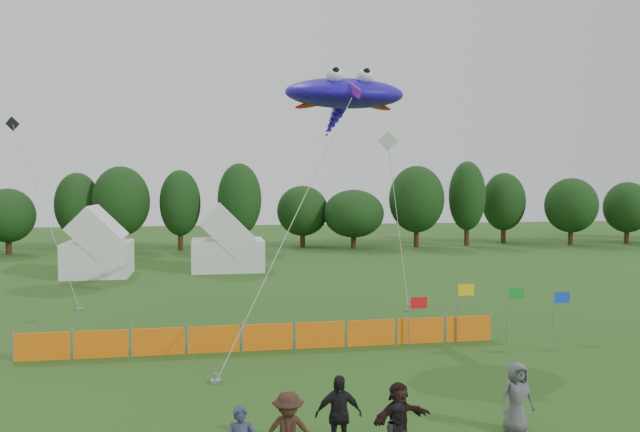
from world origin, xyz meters
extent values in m
cylinder|color=#382314|center=(-21.24, 44.50, 0.96)|extent=(0.50, 0.50, 1.91)
ellipsoid|color=black|center=(-21.24, 44.50, 3.45)|extent=(4.61, 4.61, 4.30)
cylinder|color=#382314|center=(-15.73, 46.21, 1.19)|extent=(0.50, 0.50, 2.38)
ellipsoid|color=black|center=(-15.73, 46.21, 4.30)|extent=(4.09, 4.09, 5.35)
cylinder|color=#382314|center=(-11.75, 45.39, 1.29)|extent=(0.50, 0.50, 2.57)
ellipsoid|color=black|center=(-11.75, 45.39, 4.64)|extent=(5.20, 5.20, 5.79)
cylinder|color=#382314|center=(-6.44, 45.32, 1.23)|extent=(0.50, 0.50, 2.46)
ellipsoid|color=black|center=(-6.44, 45.32, 4.45)|extent=(3.78, 3.78, 5.55)
cylinder|color=#382314|center=(-0.99, 43.92, 1.33)|extent=(0.50, 0.50, 2.66)
ellipsoid|color=black|center=(-0.99, 43.92, 4.81)|extent=(4.05, 4.05, 5.99)
cylinder|color=#382314|center=(5.28, 46.53, 0.99)|extent=(0.50, 0.50, 1.98)
ellipsoid|color=black|center=(5.28, 46.53, 3.58)|extent=(5.06, 5.06, 4.46)
cylinder|color=#382314|center=(9.99, 44.56, 0.93)|extent=(0.50, 0.50, 1.86)
ellipsoid|color=black|center=(9.99, 44.56, 3.35)|extent=(5.86, 5.86, 4.18)
cylinder|color=#382314|center=(16.28, 44.38, 1.31)|extent=(0.50, 0.50, 2.62)
ellipsoid|color=black|center=(16.28, 44.38, 4.73)|extent=(5.41, 5.41, 5.89)
cylinder|color=#382314|center=(21.78, 44.99, 1.39)|extent=(0.50, 0.50, 2.78)
ellipsoid|color=black|center=(21.78, 44.99, 5.02)|extent=(3.67, 3.67, 6.26)
cylinder|color=#382314|center=(26.67, 46.88, 1.21)|extent=(0.50, 0.50, 2.42)
ellipsoid|color=black|center=(26.67, 46.88, 4.36)|extent=(4.46, 4.46, 5.44)
cylinder|color=#382314|center=(32.69, 44.13, 1.12)|extent=(0.50, 0.50, 2.24)
ellipsoid|color=black|center=(32.69, 44.13, 4.04)|extent=(5.26, 5.26, 5.03)
cylinder|color=#382314|center=(39.09, 44.15, 1.05)|extent=(0.50, 0.50, 2.10)
ellipsoid|color=black|center=(39.09, 44.15, 3.80)|extent=(4.74, 4.74, 4.73)
cube|color=white|center=(-11.14, 29.84, 1.16)|extent=(4.22, 4.22, 2.32)
cube|color=white|center=(-2.41, 31.14, 1.11)|extent=(5.06, 4.05, 2.23)
cube|color=orange|center=(-9.48, 8.98, 0.50)|extent=(1.90, 0.06, 1.00)
cube|color=orange|center=(-7.48, 8.98, 0.50)|extent=(1.90, 0.06, 1.00)
cube|color=orange|center=(-5.48, 8.98, 0.50)|extent=(1.90, 0.06, 1.00)
cube|color=orange|center=(-3.48, 8.98, 0.50)|extent=(1.90, 0.06, 1.00)
cube|color=orange|center=(-1.48, 8.98, 0.50)|extent=(1.90, 0.06, 1.00)
cube|color=orange|center=(0.52, 8.98, 0.50)|extent=(1.90, 0.06, 1.00)
cube|color=orange|center=(2.52, 8.98, 0.50)|extent=(1.90, 0.06, 1.00)
cube|color=orange|center=(4.52, 8.98, 0.50)|extent=(1.90, 0.06, 1.00)
cube|color=orange|center=(6.52, 8.98, 0.50)|extent=(1.90, 0.06, 1.00)
cylinder|color=gray|center=(4.00, 8.75, 0.94)|extent=(0.06, 0.06, 1.87)
cube|color=red|center=(4.35, 8.75, 1.65)|extent=(0.70, 0.02, 0.45)
cylinder|color=gray|center=(6.00, 8.89, 1.15)|extent=(0.06, 0.06, 2.29)
cube|color=yellow|center=(6.35, 8.89, 2.07)|extent=(0.70, 0.02, 0.45)
cylinder|color=gray|center=(8.00, 8.65, 1.07)|extent=(0.06, 0.06, 2.14)
cube|color=#148C26|center=(8.35, 8.65, 1.92)|extent=(0.70, 0.02, 0.45)
cylinder|color=gray|center=(10.00, 8.68, 0.95)|extent=(0.06, 0.06, 1.90)
cube|color=blue|center=(10.35, 8.68, 1.67)|extent=(0.70, 0.02, 0.45)
imported|color=black|center=(-0.67, -0.35, 0.94)|extent=(1.10, 0.47, 1.87)
imported|color=#55555B|center=(4.02, 0.17, 0.89)|extent=(0.91, 0.62, 1.79)
imported|color=black|center=(0.71, -0.55, 0.84)|extent=(1.64, 1.00, 1.69)
ellipsoid|color=#260FD9|center=(2.11, 12.08, 10.11)|extent=(5.27, 4.08, 1.79)
sphere|color=white|center=(1.47, 10.97, 10.67)|extent=(0.72, 0.72, 0.72)
sphere|color=white|center=(2.75, 10.97, 10.67)|extent=(0.72, 0.72, 0.72)
ellipsoid|color=red|center=(0.74, 12.26, 9.64)|extent=(1.51, 0.66, 0.24)
ellipsoid|color=red|center=(3.48, 12.26, 9.64)|extent=(1.51, 0.66, 0.24)
cube|color=purple|center=(2.11, 10.12, 9.94)|extent=(0.37, 0.96, 0.70)
cylinder|color=#A5A5A5|center=(-0.66, 7.91, 4.91)|extent=(5.58, 5.01, 9.83)
cube|color=gray|center=(-3.44, 5.42, 0.05)|extent=(0.30, 0.30, 0.10)
cube|color=white|center=(6.08, 19.19, 8.61)|extent=(1.08, 0.30, 1.08)
cylinder|color=#A5A5A5|center=(6.04, 17.10, 4.31)|extent=(0.11, 4.22, 8.63)
cube|color=gray|center=(6.00, 15.00, 0.05)|extent=(0.30, 0.30, 0.10)
cube|color=black|center=(-14.41, 23.13, 9.59)|extent=(0.81, 0.24, 0.81)
cylinder|color=#A5A5A5|center=(-12.21, 20.56, 4.79)|extent=(4.45, 5.17, 9.61)
cube|color=gray|center=(-10.00, 18.00, 0.05)|extent=(0.30, 0.30, 0.10)
camera|label=1|loc=(-3.50, -14.16, 6.27)|focal=35.00mm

